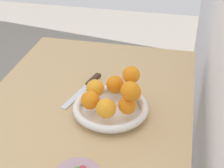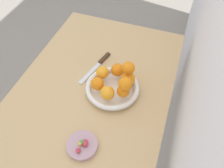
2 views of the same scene
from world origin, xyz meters
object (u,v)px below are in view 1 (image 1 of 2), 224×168
object	(u,v)px
orange_2	(95,88)
orange_7	(131,75)
orange_0	(132,92)
fruit_bowl	(111,108)
orange_6	(130,91)
dining_table	(85,129)
orange_4	(106,108)
knife	(85,87)
orange_5	(127,105)
orange_1	(115,84)
orange_3	(90,100)

from	to	relation	value
orange_2	orange_7	distance (m)	0.14
orange_0	orange_7	size ratio (longest dim) A/B	1.12
fruit_bowl	orange_6	world-z (taller)	orange_6
dining_table	orange_7	distance (m)	0.28
orange_6	orange_7	xyz separation A→B (m)	(-0.09, -0.01, 0.01)
dining_table	orange_4	distance (m)	0.20
orange_7	knife	xyz separation A→B (m)	(-0.09, -0.19, -0.13)
orange_2	dining_table	bearing A→B (deg)	-41.44
dining_table	orange_0	world-z (taller)	orange_0
orange_5	orange_7	size ratio (longest dim) A/B	0.99
orange_0	orange_2	xyz separation A→B (m)	(0.00, -0.13, -0.00)
orange_0	orange_4	bearing A→B (deg)	-30.35
orange_1	orange_7	xyz separation A→B (m)	(0.03, 0.06, 0.07)
orange_1	orange_7	size ratio (longest dim) A/B	1.07
orange_2	orange_3	size ratio (longest dim) A/B	1.01
fruit_bowl	dining_table	bearing A→B (deg)	-89.02
knife	orange_5	bearing A→B (deg)	48.91
orange_1	orange_6	xyz separation A→B (m)	(0.12, 0.07, 0.06)
orange_4	orange_6	bearing A→B (deg)	113.06
orange_2	orange_5	xyz separation A→B (m)	(0.07, 0.13, -0.00)
orange_7	knife	world-z (taller)	orange_7
orange_2	orange_5	distance (m)	0.15
orange_2	knife	xyz separation A→B (m)	(-0.10, -0.07, -0.07)
orange_3	orange_0	bearing A→B (deg)	120.47
orange_0	orange_5	world-z (taller)	orange_0
orange_3	orange_7	world-z (taller)	orange_7
dining_table	orange_3	xyz separation A→B (m)	(0.03, 0.04, 0.16)
fruit_bowl	orange_5	distance (m)	0.09
dining_table	orange_0	distance (m)	0.23
fruit_bowl	orange_3	xyz separation A→B (m)	(0.04, -0.06, 0.05)
orange_5	knife	bearing A→B (deg)	-131.09
orange_6	knife	distance (m)	0.30
dining_table	orange_5	world-z (taller)	orange_5
orange_3	orange_6	bearing A→B (deg)	88.00
orange_4	orange_2	bearing A→B (deg)	-148.99
orange_5	orange_2	bearing A→B (deg)	-119.53
dining_table	orange_4	size ratio (longest dim) A/B	16.90
orange_2	knife	distance (m)	0.14
fruit_bowl	orange_4	bearing A→B (deg)	0.47
fruit_bowl	knife	bearing A→B (deg)	-135.58
dining_table	orange_1	bearing A→B (deg)	128.44
orange_0	orange_7	world-z (taller)	orange_7
dining_table	orange_3	world-z (taller)	orange_3
orange_5	orange_6	bearing A→B (deg)	58.63
orange_0	orange_6	distance (m)	0.10
orange_1	orange_6	world-z (taller)	orange_6
orange_1	knife	xyz separation A→B (m)	(-0.06, -0.13, -0.07)
orange_2	orange_5	size ratio (longest dim) A/B	1.07
orange_4	orange_5	bearing A→B (deg)	119.55
orange_4	orange_7	distance (m)	0.15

